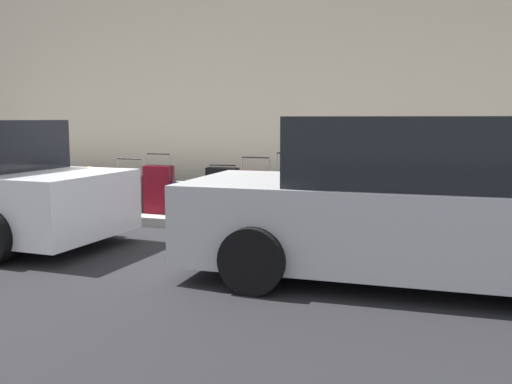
% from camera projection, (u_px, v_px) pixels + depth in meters
% --- Properties ---
extents(ground_plane, '(40.00, 40.00, 0.00)m').
position_uv_depth(ground_plane, '(132.00, 226.00, 8.90)').
color(ground_plane, black).
extents(sidewalk_curb, '(18.00, 5.00, 0.14)m').
position_uv_depth(sidewalk_curb, '(201.00, 200.00, 11.23)').
color(sidewalk_curb, '#9E9B93').
rests_on(sidewalk_curb, ground_plane).
extents(suitcase_navy_0, '(0.37, 0.26, 1.05)m').
position_uv_depth(suitcase_navy_0, '(417.00, 202.00, 7.89)').
color(suitcase_navy_0, navy).
rests_on(suitcase_navy_0, sidewalk_curb).
extents(suitcase_maroon_1, '(0.42, 0.24, 0.84)m').
position_uv_depth(suitcase_maroon_1, '(384.00, 207.00, 8.04)').
color(suitcase_maroon_1, maroon).
rests_on(suitcase_maroon_1, sidewalk_curb).
extents(suitcase_silver_2, '(0.47, 0.23, 0.57)m').
position_uv_depth(suitcase_silver_2, '(348.00, 208.00, 8.14)').
color(suitcase_silver_2, '#9EA0A8').
rests_on(suitcase_silver_2, sidewalk_curb).
extents(suitcase_olive_3, '(0.43, 0.27, 0.81)m').
position_uv_depth(suitcase_olive_3, '(316.00, 197.00, 8.40)').
color(suitcase_olive_3, '#59601E').
rests_on(suitcase_olive_3, sidewalk_curb).
extents(suitcase_teal_4, '(0.36, 0.27, 1.02)m').
position_uv_depth(suitcase_teal_4, '(286.00, 197.00, 8.47)').
color(suitcase_teal_4, '#0F606B').
rests_on(suitcase_teal_4, sidewalk_curb).
extents(suitcase_red_5, '(0.51, 0.23, 0.94)m').
position_uv_depth(suitcase_red_5, '(256.00, 195.00, 8.66)').
color(suitcase_red_5, red).
rests_on(suitcase_red_5, sidewalk_curb).
extents(suitcase_black_6, '(0.50, 0.21, 0.81)m').
position_uv_depth(suitcase_black_6, '(223.00, 192.00, 8.88)').
color(suitcase_black_6, black).
rests_on(suitcase_black_6, sidewalk_curb).
extents(suitcase_navy_7, '(0.50, 0.27, 0.57)m').
position_uv_depth(suitcase_navy_7, '(189.00, 199.00, 9.00)').
color(suitcase_navy_7, navy).
rests_on(suitcase_navy_7, sidewalk_curb).
extents(suitcase_maroon_8, '(0.46, 0.24, 0.97)m').
position_uv_depth(suitcase_maroon_8, '(159.00, 189.00, 9.18)').
color(suitcase_maroon_8, maroon).
rests_on(suitcase_maroon_8, sidewalk_curb).
extents(suitcase_silver_9, '(0.50, 0.19, 0.87)m').
position_uv_depth(suitcase_silver_9, '(130.00, 193.00, 9.37)').
color(suitcase_silver_9, '#9EA0A8').
rests_on(suitcase_silver_9, sidewalk_curb).
extents(fire_hydrant, '(0.39, 0.21, 0.71)m').
position_uv_depth(fire_hydrant, '(90.00, 187.00, 9.62)').
color(fire_hydrant, '#D89E0C').
rests_on(fire_hydrant, sidewalk_curb).
extents(bollard_post, '(0.12, 0.12, 0.74)m').
position_uv_depth(bollard_post, '(61.00, 187.00, 9.63)').
color(bollard_post, '#333338').
rests_on(bollard_post, sidewalk_curb).
extents(parked_car_silver_0, '(4.81, 2.17, 1.66)m').
position_uv_depth(parked_car_silver_0, '(420.00, 205.00, 5.80)').
color(parked_car_silver_0, '#B2B5BA').
rests_on(parked_car_silver_0, ground_plane).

